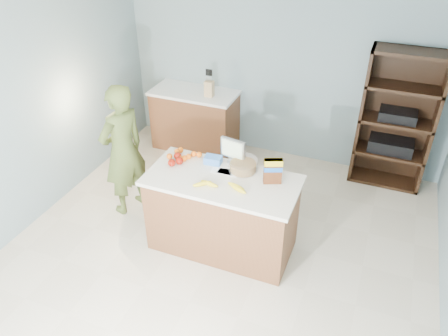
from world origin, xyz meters
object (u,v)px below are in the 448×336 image
at_px(shelving_unit, 396,122).
at_px(tv, 233,150).
at_px(person, 123,151).
at_px(counter_peninsula, 222,216).
at_px(cereal_box, 273,169).

bearing_deg(shelving_unit, tv, -132.07).
xyz_separation_m(shelving_unit, person, (-2.87, -1.82, -0.05)).
bearing_deg(counter_peninsula, cereal_box, 14.20).
bearing_deg(person, counter_peninsula, 98.90).
distance_m(tv, cereal_box, 0.53).
distance_m(counter_peninsula, shelving_unit, 2.61).
bearing_deg(shelving_unit, cereal_box, -118.93).
distance_m(counter_peninsula, person, 1.40).
xyz_separation_m(counter_peninsula, person, (-1.32, 0.23, 0.39)).
height_order(tv, cereal_box, tv).
height_order(person, tv, person).
bearing_deg(cereal_box, shelving_unit, 61.07).
relative_size(person, cereal_box, 6.03).
bearing_deg(tv, cereal_box, -21.93).
distance_m(person, cereal_box, 1.83).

